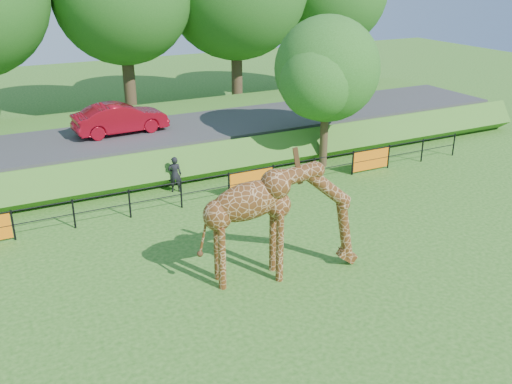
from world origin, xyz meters
TOP-DOWN VIEW (x-y plane):
  - ground at (0.00, 0.00)m, footprint 90.00×90.00m
  - giraffe at (0.90, 1.87)m, footprint 5.02×1.82m
  - perimeter_fence at (0.00, 8.00)m, footprint 28.07×0.10m
  - embankment at (0.00, 15.50)m, footprint 40.00×9.00m
  - road at (0.00, 14.00)m, footprint 40.00×5.00m
  - car_red at (-0.55, 14.34)m, footprint 4.33×1.76m
  - visitor at (0.36, 9.70)m, footprint 0.64×0.52m
  - tree_east at (7.60, 9.63)m, footprint 5.40×4.71m

SIDE VIEW (x-z plane):
  - ground at x=0.00m, z-range 0.00..0.00m
  - perimeter_fence at x=0.00m, z-range 0.00..1.10m
  - embankment at x=0.00m, z-range 0.00..1.30m
  - visitor at x=0.36m, z-range 0.00..1.50m
  - road at x=0.00m, z-range 1.30..1.42m
  - giraffe at x=0.90m, z-range 0.00..3.53m
  - car_red at x=-0.55m, z-range 1.42..2.82m
  - tree_east at x=7.60m, z-range 0.90..7.66m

